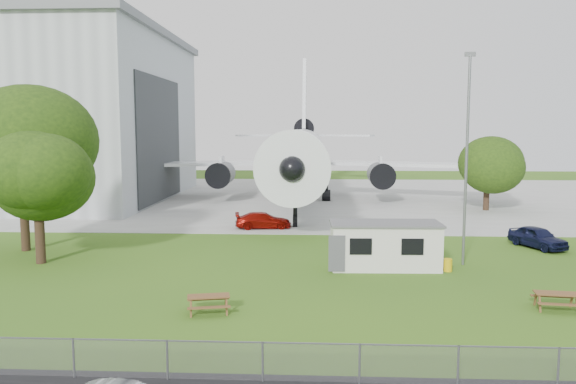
{
  "coord_description": "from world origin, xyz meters",
  "views": [
    {
      "loc": [
        -0.39,
        -26.17,
        7.86
      ],
      "look_at": [
        -2.07,
        8.0,
        4.0
      ],
      "focal_mm": 35.0,
      "sensor_mm": 36.0,
      "label": 1
    }
  ],
  "objects_px": {
    "airliner": "(301,152)",
    "picnic_east": "(555,310)",
    "site_cabin": "(385,245)",
    "picnic_west": "(209,313)"
  },
  "relations": [
    {
      "from": "airliner",
      "to": "picnic_east",
      "type": "distance_m",
      "value": 39.96
    },
    {
      "from": "picnic_east",
      "to": "site_cabin",
      "type": "bearing_deg",
      "value": 139.68
    },
    {
      "from": "picnic_east",
      "to": "airliner",
      "type": "bearing_deg",
      "value": 114.8
    },
    {
      "from": "airliner",
      "to": "site_cabin",
      "type": "height_order",
      "value": "airliner"
    },
    {
      "from": "airliner",
      "to": "site_cabin",
      "type": "distance_m",
      "value": 31.36
    },
    {
      "from": "picnic_west",
      "to": "picnic_east",
      "type": "xyz_separation_m",
      "value": [
        15.07,
        1.14,
        0.0
      ]
    },
    {
      "from": "site_cabin",
      "to": "airliner",
      "type": "bearing_deg",
      "value": 100.32
    },
    {
      "from": "picnic_west",
      "to": "picnic_east",
      "type": "relative_size",
      "value": 1.0
    },
    {
      "from": "airliner",
      "to": "site_cabin",
      "type": "relative_size",
      "value": 7.04
    },
    {
      "from": "airliner",
      "to": "site_cabin",
      "type": "xyz_separation_m",
      "value": [
        5.57,
        -30.61,
        -3.96
      ]
    }
  ]
}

